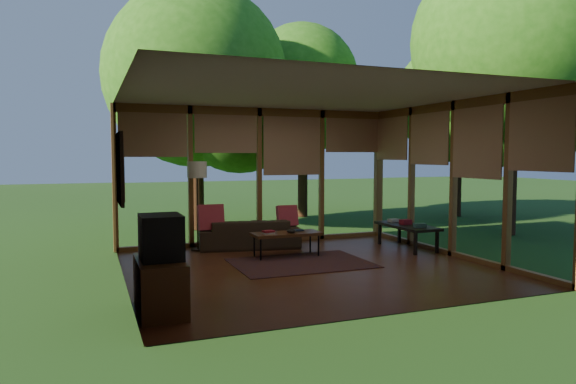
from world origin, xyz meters
name	(u,v)px	position (x,y,z in m)	size (l,w,h in m)	color
floor	(309,268)	(0.00, 0.00, 0.00)	(5.50, 5.50, 0.00)	brown
ceiling	(309,94)	(0.00, 0.00, 2.70)	(5.50, 5.50, 0.00)	silver
wall_left	(123,186)	(-2.75, 0.00, 1.35)	(0.04, 5.00, 2.70)	silver
wall_front	(400,193)	(0.00, -2.50, 1.35)	(5.50, 0.04, 2.70)	silver
window_wall_back	(259,176)	(0.00, 2.50, 1.35)	(5.50, 0.12, 2.70)	brown
window_wall_right	(454,179)	(2.75, 0.00, 1.35)	(0.12, 5.00, 2.70)	brown
exterior_lawn	(424,205)	(8.00, 8.00, -0.01)	(40.00, 40.00, 0.00)	#224A1C
tree_nw	(196,76)	(-0.78, 4.84, 3.61)	(4.27, 4.27, 5.75)	#321C12
tree_ne	(302,81)	(2.56, 6.40, 3.88)	(3.22, 3.22, 5.51)	#321C12
tree_se	(510,42)	(5.41, 1.51, 4.21)	(4.26, 4.26, 6.35)	#321C12
tree_far	(453,103)	(6.59, 4.82, 3.25)	(3.41, 3.41, 4.97)	#321C12
rug	(301,263)	(0.01, 0.35, 0.01)	(2.19, 1.55, 0.01)	maroon
sofa	(249,234)	(-0.36, 2.00, 0.28)	(1.89, 0.74, 0.55)	#37281B
pillow_left	(211,218)	(-1.11, 1.95, 0.61)	(0.47, 0.16, 0.47)	maroon
pillow_right	(287,216)	(0.39, 1.95, 0.58)	(0.40, 0.13, 0.40)	maroon
ct_book_lower	(268,233)	(-0.36, 0.90, 0.44)	(0.19, 0.14, 0.03)	beige
ct_book_upper	(268,231)	(-0.36, 0.90, 0.47)	(0.19, 0.14, 0.03)	maroon
ct_book_side	(298,230)	(0.24, 1.03, 0.44)	(0.18, 0.13, 0.03)	#151D30
ct_bowl	(291,231)	(0.04, 0.85, 0.46)	(0.16, 0.16, 0.07)	black
media_cabinet	(160,286)	(-2.47, -1.47, 0.30)	(0.50, 1.00, 0.60)	#593118
television	(161,237)	(-2.45, -1.47, 0.85)	(0.45, 0.55, 0.50)	black
console_book_a	(420,225)	(2.40, 0.46, 0.49)	(0.21, 0.15, 0.07)	#355E53
console_book_b	(406,222)	(2.40, 0.91, 0.50)	(0.20, 0.15, 0.09)	maroon
console_book_c	(394,220)	(2.40, 1.31, 0.48)	(0.21, 0.15, 0.06)	beige
floor_lamp	(197,175)	(-1.33, 2.12, 1.41)	(0.36, 0.36, 1.65)	black
coffee_table	(286,234)	(-0.01, 0.95, 0.39)	(1.20, 0.50, 0.43)	#593118
side_console	(407,227)	(2.40, 0.86, 0.41)	(0.60, 1.40, 0.46)	black
wall_painting	(120,168)	(-2.71, 1.40, 1.55)	(0.06, 1.35, 1.15)	black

